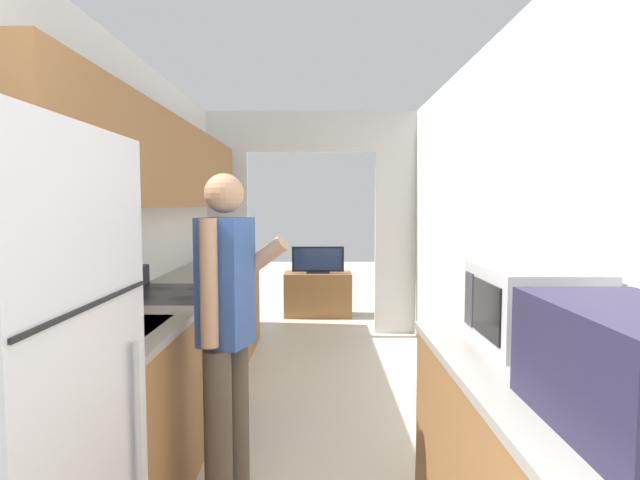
# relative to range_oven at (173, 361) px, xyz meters

# --- Properties ---
(wall_left) EXTENTS (0.38, 7.40, 2.50)m
(wall_left) POSITION_rel_range_oven_xyz_m (-0.26, -0.25, 0.99)
(wall_left) COLOR silver
(wall_left) RESTS_ON ground_plane
(wall_right) EXTENTS (0.06, 7.40, 2.50)m
(wall_right) POSITION_rel_range_oven_xyz_m (2.06, -0.67, 0.79)
(wall_right) COLOR silver
(wall_right) RESTS_ON ground_plane
(wall_far_with_doorway) EXTENTS (2.74, 0.06, 2.50)m
(wall_far_with_doorway) POSITION_rel_range_oven_xyz_m (0.86, 2.46, 0.96)
(wall_far_with_doorway) COLOR silver
(wall_far_with_doorway) RESTS_ON ground_plane
(counter_left) EXTENTS (0.62, 3.74, 0.90)m
(counter_left) POSITION_rel_range_oven_xyz_m (-0.01, 0.49, -0.00)
(counter_left) COLOR brown
(counter_left) RESTS_ON ground_plane
(range_oven) EXTENTS (0.66, 0.78, 1.04)m
(range_oven) POSITION_rel_range_oven_xyz_m (0.00, 0.00, 0.00)
(range_oven) COLOR black
(range_oven) RESTS_ON ground_plane
(person) EXTENTS (0.51, 0.45, 1.61)m
(person) POSITION_rel_range_oven_xyz_m (0.51, -0.84, 0.41)
(person) COLOR #4C4238
(person) RESTS_ON ground_plane
(suitcase) EXTENTS (0.37, 0.64, 0.32)m
(suitcase) POSITION_rel_range_oven_xyz_m (1.73, -1.95, 0.60)
(suitcase) COLOR #231E38
(suitcase) RESTS_ON counter_right
(microwave) EXTENTS (0.41, 0.51, 0.32)m
(microwave) POSITION_rel_range_oven_xyz_m (1.81, -1.19, 0.60)
(microwave) COLOR #B7B7BC
(microwave) RESTS_ON counter_right
(tv_cabinet) EXTENTS (0.88, 0.42, 0.57)m
(tv_cabinet) POSITION_rel_range_oven_xyz_m (0.93, 3.34, -0.17)
(tv_cabinet) COLOR brown
(tv_cabinet) RESTS_ON ground_plane
(television) EXTENTS (0.68, 0.16, 0.35)m
(television) POSITION_rel_range_oven_xyz_m (0.93, 3.30, 0.28)
(television) COLOR black
(television) RESTS_ON tv_cabinet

